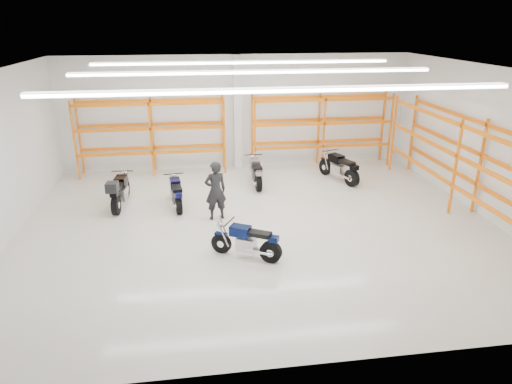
{
  "coord_description": "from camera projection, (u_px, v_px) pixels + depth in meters",
  "views": [
    {
      "loc": [
        -1.84,
        -12.29,
        5.74
      ],
      "look_at": [
        -0.01,
        0.5,
        0.85
      ],
      "focal_mm": 32.0,
      "sensor_mm": 36.0,
      "label": 1
    }
  ],
  "objects": [
    {
      "name": "pallet_racking_side",
      "position": [
        469.0,
        158.0,
        13.87
      ],
      "size": [
        0.87,
        9.07,
        3.0
      ],
      "color": "orange",
      "rests_on": "ground"
    },
    {
      "name": "structural_column",
      "position": [
        237.0,
        113.0,
        18.24
      ],
      "size": [
        0.32,
        0.32,
        4.5
      ],
      "primitive_type": "cube",
      "color": "white",
      "rests_on": "ground"
    },
    {
      "name": "standing_man",
      "position": [
        215.0,
        191.0,
        13.75
      ],
      "size": [
        0.75,
        0.59,
        1.84
      ],
      "primitive_type": "imported",
      "rotation": [
        0.0,
        0.0,
        3.38
      ],
      "color": "black",
      "rests_on": "ground"
    },
    {
      "name": "motorcycle_main",
      "position": [
        249.0,
        242.0,
        11.58
      ],
      "size": [
        1.75,
        1.06,
        0.95
      ],
      "color": "black",
      "rests_on": "ground"
    },
    {
      "name": "room_shell",
      "position": [
        259.0,
        115.0,
        12.51
      ],
      "size": [
        14.02,
        12.02,
        4.51
      ],
      "color": "white",
      "rests_on": "ground"
    },
    {
      "name": "motorcycle_back_d",
      "position": [
        340.0,
        168.0,
        17.15
      ],
      "size": [
        1.04,
        2.1,
        1.08
      ],
      "color": "black",
      "rests_on": "ground"
    },
    {
      "name": "pallet_racking_back_left",
      "position": [
        151.0,
        129.0,
        17.64
      ],
      "size": [
        5.67,
        0.87,
        3.0
      ],
      "color": "orange",
      "rests_on": "ground"
    },
    {
      "name": "ground",
      "position": [
        259.0,
        224.0,
        13.65
      ],
      "size": [
        14.0,
        14.0,
        0.0
      ],
      "primitive_type": "plane",
      "color": "beige",
      "rests_on": "ground"
    },
    {
      "name": "motorcycle_back_a",
      "position": [
        119.0,
        192.0,
        14.7
      ],
      "size": [
        0.7,
        2.21,
        1.14
      ],
      "color": "black",
      "rests_on": "ground"
    },
    {
      "name": "motorcycle_back_c",
      "position": [
        256.0,
        173.0,
        16.74
      ],
      "size": [
        0.69,
        2.08,
        1.02
      ],
      "color": "black",
      "rests_on": "ground"
    },
    {
      "name": "motorcycle_back_b",
      "position": [
        176.0,
        194.0,
        14.8
      ],
      "size": [
        0.65,
        1.97,
        0.97
      ],
      "color": "black",
      "rests_on": "ground"
    },
    {
      "name": "pallet_racking_back_right",
      "position": [
        322.0,
        124.0,
        18.54
      ],
      "size": [
        5.67,
        0.87,
        3.0
      ],
      "color": "orange",
      "rests_on": "ground"
    }
  ]
}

